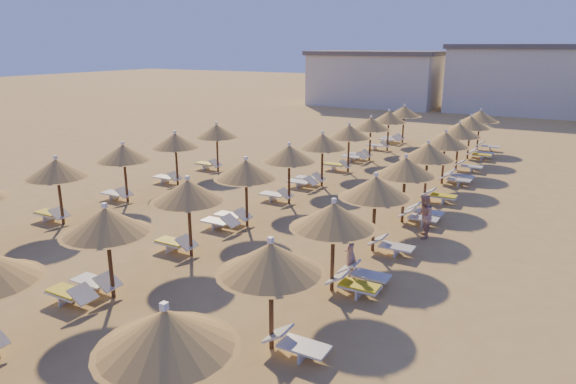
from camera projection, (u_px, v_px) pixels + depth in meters
The scene contains 8 objects.
ground at pixel (258, 259), 17.92m from camera, with size 220.00×220.00×0.00m, color tan.
hotel_blocks at pixel (528, 80), 53.88m from camera, with size 47.07×11.64×8.10m.
parasol_row_east at pixel (392, 177), 19.55m from camera, with size 2.64×42.06×2.92m.
parasol_row_west at pixel (269, 162), 22.11m from camera, with size 2.64×42.06×2.92m.
parasol_row_inland at pixel (92, 161), 22.29m from camera, with size 2.64×20.56×2.92m.
loungers at pixel (286, 215), 21.51m from camera, with size 15.28×40.07×0.66m.
beachgoer_b at pixel (424, 216), 19.72m from camera, with size 0.84×0.65×1.72m, color tan.
beachgoer_a at pixel (350, 254), 16.34m from camera, with size 0.59×0.39×1.61m, color tan.
Camera 1 is at (8.98, -13.97, 7.21)m, focal length 32.00 mm.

